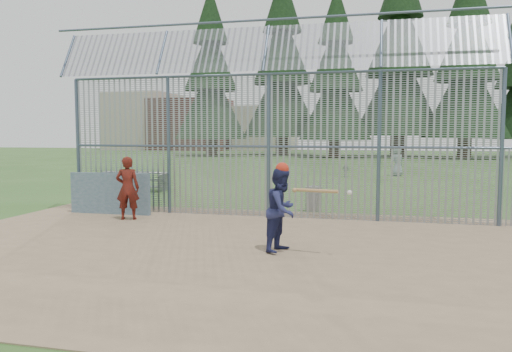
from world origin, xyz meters
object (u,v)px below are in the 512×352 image
(batter, at_px, (282,210))
(onlooker, at_px, (128,188))
(bleacher, at_px, (132,180))
(trash_can, at_px, (313,199))
(dugout_wall, at_px, (110,193))

(batter, height_order, onlooker, onlooker)
(onlooker, bearing_deg, batter, 133.64)
(batter, xyz_separation_m, bleacher, (-8.07, 9.20, -0.44))
(trash_can, xyz_separation_m, bleacher, (-8.04, 3.83, 0.03))
(batter, relative_size, onlooker, 0.96)
(onlooker, height_order, bleacher, onlooker)
(onlooker, height_order, trash_can, onlooker)
(onlooker, bearing_deg, bleacher, -80.90)
(dugout_wall, xyz_separation_m, trash_can, (5.70, 2.01, -0.24))
(bleacher, bearing_deg, trash_can, -25.47)
(batter, distance_m, trash_can, 5.39)
(trash_can, bearing_deg, bleacher, 154.53)
(trash_can, height_order, bleacher, trash_can)
(dugout_wall, relative_size, batter, 1.50)
(dugout_wall, bearing_deg, trash_can, 19.44)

